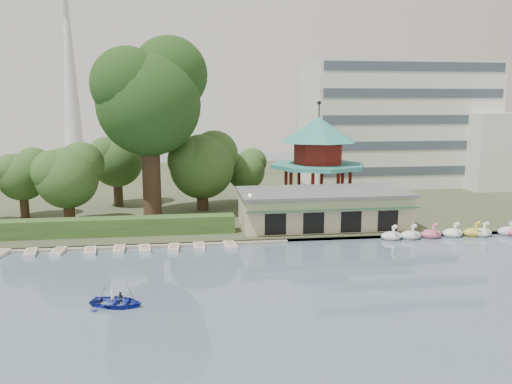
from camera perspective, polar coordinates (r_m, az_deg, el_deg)
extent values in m
plane|color=slate|center=(33.99, 0.71, -13.68)|extent=(220.00, 220.00, 0.00)
cube|color=#424930|center=(84.02, -4.44, 0.69)|extent=(220.00, 70.00, 0.40)
cube|color=gray|center=(50.17, -2.17, -5.65)|extent=(220.00, 0.60, 0.30)
cube|color=gray|center=(50.42, -15.94, -5.99)|extent=(34.00, 1.60, 0.24)
cube|color=#C5B995|center=(55.96, 7.60, -1.94)|extent=(18.00, 8.00, 3.60)
cube|color=#595B5E|center=(55.59, 7.65, 0.03)|extent=(18.60, 8.60, 0.30)
cube|color=#194C2D|center=(51.75, 8.86, -2.04)|extent=(18.00, 1.59, 0.45)
cylinder|color=#C5B995|center=(66.17, 6.99, -1.15)|extent=(10.40, 10.40, 1.20)
cylinder|color=teal|center=(65.42, 7.08, 3.02)|extent=(12.40, 12.40, 0.50)
cylinder|color=maroon|center=(65.25, 7.11, 4.46)|extent=(6.40, 6.40, 2.80)
cone|color=teal|center=(65.03, 7.16, 7.09)|extent=(10.00, 10.00, 3.20)
cylinder|color=black|center=(64.96, 7.21, 9.30)|extent=(0.16, 0.16, 1.80)
cube|color=silver|center=(87.95, 15.63, 7.45)|extent=(30.00, 14.00, 20.00)
cube|color=silver|center=(90.58, 26.39, 4.31)|extent=(14.00, 10.00, 12.00)
cone|color=silver|center=(175.64, -20.62, 14.64)|extent=(6.00, 6.00, 60.00)
cube|color=#355824|center=(53.79, -18.67, -3.85)|extent=(30.00, 2.00, 1.80)
cylinder|color=black|center=(51.42, -0.70, -2.68)|extent=(0.12, 0.12, 4.00)
sphere|color=beige|center=(51.00, -0.71, -0.37)|extent=(0.36, 0.36, 0.36)
cylinder|color=#3A281C|center=(59.50, -11.87, 2.13)|extent=(2.13, 2.13, 10.73)
sphere|color=#204116|center=(58.99, -12.15, 9.79)|extent=(11.84, 11.84, 11.84)
sphere|color=#204116|center=(60.73, -9.85, 13.11)|extent=(8.88, 8.88, 8.88)
sphere|color=#204116|center=(58.04, -14.40, 11.83)|extent=(8.29, 8.29, 8.29)
cylinder|color=#3A281C|center=(59.43, -20.58, -1.48)|extent=(1.22, 1.22, 4.24)
sphere|color=#355824|center=(58.92, -20.77, 1.51)|extent=(6.79, 6.79, 6.79)
sphere|color=#355824|center=(59.45, -19.35, 2.98)|extent=(5.09, 5.09, 5.09)
sphere|color=#355824|center=(58.45, -22.10, 2.20)|extent=(4.75, 4.75, 4.75)
cylinder|color=#3A281C|center=(64.83, -24.97, -0.99)|extent=(1.01, 1.01, 3.99)
sphere|color=#355824|center=(64.38, -25.16, 1.59)|extent=(5.60, 5.60, 5.60)
sphere|color=#355824|center=(64.70, -24.08, 2.85)|extent=(4.20, 4.20, 4.20)
sphere|color=#355824|center=(64.06, -26.20, 2.20)|extent=(3.92, 3.92, 3.92)
cylinder|color=#3A281C|center=(63.78, -6.14, -0.05)|extent=(1.47, 1.47, 4.47)
sphere|color=#355824|center=(63.30, -6.19, 2.90)|extent=(8.15, 8.15, 8.15)
sphere|color=#355824|center=(64.42, -4.79, 4.32)|extent=(6.11, 6.11, 6.11)
sphere|color=#355824|center=(62.37, -7.50, 3.60)|extent=(5.71, 5.71, 5.71)
cylinder|color=#3A281C|center=(68.21, -1.18, 0.24)|extent=(0.94, 0.94, 3.51)
sphere|color=#355824|center=(67.82, -1.19, 2.40)|extent=(5.22, 5.22, 5.22)
sphere|color=#355824|center=(68.58, -0.40, 3.43)|extent=(3.91, 3.91, 3.91)
sphere|color=#355824|center=(67.12, -1.91, 2.93)|extent=(3.65, 3.65, 3.65)
cylinder|color=#3A281C|center=(68.34, -15.49, 0.44)|extent=(1.20, 1.20, 4.78)
sphere|color=#355824|center=(67.87, -15.63, 3.38)|extent=(6.69, 6.69, 6.69)
sphere|color=#355824|center=(68.54, -14.46, 4.78)|extent=(5.02, 5.02, 5.02)
sphere|color=#355824|center=(67.29, -16.73, 4.09)|extent=(4.68, 4.68, 4.68)
ellipsoid|color=white|center=(53.13, 15.21, -4.89)|extent=(2.16, 1.44, 0.99)
cylinder|color=white|center=(52.51, 15.47, -4.46)|extent=(0.26, 0.79, 1.29)
sphere|color=white|center=(52.09, 15.63, -3.85)|extent=(0.44, 0.44, 0.44)
ellipsoid|color=white|center=(54.01, 17.25, -4.75)|extent=(2.16, 1.44, 0.99)
cylinder|color=white|center=(53.39, 17.53, -4.33)|extent=(0.26, 0.79, 1.29)
sphere|color=white|center=(52.98, 17.70, -3.72)|extent=(0.44, 0.44, 0.44)
ellipsoid|color=#D46382|center=(55.11, 19.38, -4.58)|extent=(2.16, 1.44, 0.99)
cylinder|color=#D46382|center=(54.50, 19.67, -4.16)|extent=(0.26, 0.79, 1.29)
sphere|color=#D46382|center=(54.10, 19.85, -3.57)|extent=(0.44, 0.44, 0.44)
ellipsoid|color=white|center=(56.35, 21.54, -4.40)|extent=(2.16, 1.44, 0.99)
cylinder|color=white|center=(55.76, 21.85, -3.99)|extent=(0.26, 0.79, 1.29)
sphere|color=white|center=(55.36, 22.04, -3.41)|extent=(0.44, 0.44, 0.44)
ellipsoid|color=gold|center=(57.45, 23.56, -4.27)|extent=(2.16, 1.44, 0.99)
cylinder|color=gold|center=(56.87, 23.88, -3.86)|extent=(0.26, 0.79, 1.29)
sphere|color=gold|center=(56.48, 24.09, -3.29)|extent=(0.44, 0.44, 0.44)
ellipsoid|color=white|center=(57.71, 24.36, -4.27)|extent=(2.16, 1.44, 0.99)
cylinder|color=white|center=(57.13, 24.69, -3.86)|extent=(0.26, 0.79, 1.29)
sphere|color=white|center=(56.75, 24.90, -3.29)|extent=(0.44, 0.44, 0.44)
ellipsoid|color=silver|center=(59.54, 26.81, -4.04)|extent=(2.16, 1.44, 0.99)
cylinder|color=silver|center=(58.98, 27.15, -3.64)|extent=(0.26, 0.79, 1.29)
cube|color=silver|center=(51.57, -27.22, -6.31)|extent=(1.31, 2.42, 0.36)
cube|color=silver|center=(50.73, -24.37, -6.34)|extent=(1.35, 2.43, 0.36)
cube|color=silver|center=(50.18, -21.63, -6.32)|extent=(1.16, 2.36, 0.36)
cube|color=silver|center=(49.23, -18.41, -6.43)|extent=(1.33, 2.42, 0.36)
cube|color=silver|center=(49.15, -15.35, -6.30)|extent=(1.11, 2.35, 0.36)
cube|color=silver|center=(48.63, -12.61, -6.36)|extent=(1.35, 2.43, 0.36)
cube|color=silver|center=(48.42, -9.40, -6.32)|extent=(1.07, 2.33, 0.36)
cube|color=silver|center=(48.64, -6.52, -6.18)|extent=(1.11, 2.34, 0.36)
cube|color=silver|center=(48.75, -2.98, -6.09)|extent=(1.29, 2.41, 0.36)
imported|color=#1B2AA0|center=(36.18, -15.65, -11.66)|extent=(5.93, 4.99, 1.05)
imported|color=white|center=(36.38, -16.09, -11.44)|extent=(0.42, 0.34, 1.00)
imported|color=#2E3749|center=(35.93, -15.21, -11.70)|extent=(0.56, 0.49, 0.97)
cylinder|color=#3A281C|center=(36.43, -17.54, -11.90)|extent=(0.94, 0.29, 2.01)
cylinder|color=#3A281C|center=(36.09, -13.71, -11.93)|extent=(0.94, 0.29, 2.01)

